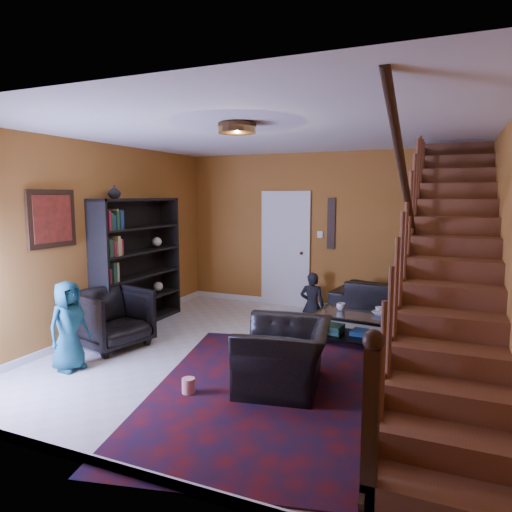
{
  "coord_description": "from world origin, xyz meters",
  "views": [
    {
      "loc": [
        2.11,
        -5.21,
        2.05
      ],
      "look_at": [
        -0.3,
        0.4,
        1.23
      ],
      "focal_mm": 32.0,
      "sensor_mm": 36.0,
      "label": 1
    }
  ],
  "objects": [
    {
      "name": "person_adult_b",
      "position": [
        1.5,
        2.35,
        0.11
      ],
      "size": [
        0.55,
        0.43,
        1.12
      ],
      "primitive_type": "imported",
      "rotation": [
        0.0,
        0.0,
        3.15
      ],
      "color": "black",
      "rests_on": "sofa"
    },
    {
      "name": "armchair_left",
      "position": [
        -2.05,
        -0.47,
        0.4
      ],
      "size": [
        1.07,
        1.05,
        0.8
      ],
      "primitive_type": "imported",
      "rotation": [
        0.0,
        0.0,
        1.31
      ],
      "color": "black",
      "rests_on": "floor"
    },
    {
      "name": "coffee_table",
      "position": [
        1.0,
        0.92,
        0.25
      ],
      "size": [
        1.2,
        0.79,
        0.43
      ],
      "rotation": [
        0.0,
        0.0,
        -0.12
      ],
      "color": "black",
      "rests_on": "floor"
    },
    {
      "name": "person_adult_a",
      "position": [
        -0.07,
        2.35,
        0.13
      ],
      "size": [
        0.46,
        0.34,
        1.17
      ],
      "primitive_type": "imported",
      "rotation": [
        0.0,
        0.0,
        3.28
      ],
      "color": "black",
      "rests_on": "sofa"
    },
    {
      "name": "room",
      "position": [
        -1.33,
        1.33,
        0.05
      ],
      "size": [
        5.5,
        5.5,
        5.5
      ],
      "color": "#AC6526",
      "rests_on": "ground"
    },
    {
      "name": "sofa",
      "position": [
        1.5,
        2.3,
        0.34
      ],
      "size": [
        2.4,
        1.17,
        0.68
      ],
      "primitive_type": "imported",
      "rotation": [
        0.0,
        0.0,
        3.02
      ],
      "color": "black",
      "rests_on": "floor"
    },
    {
      "name": "rug",
      "position": [
        0.8,
        -0.85,
        0.01
      ],
      "size": [
        3.87,
        4.2,
        0.02
      ],
      "primitive_type": "cube",
      "rotation": [
        0.0,
        0.0,
        0.22
      ],
      "color": "#450C0E",
      "rests_on": "floor"
    },
    {
      "name": "staircase",
      "position": [
        2.12,
        -0.0,
        1.4
      ],
      "size": [
        0.95,
        5.02,
        3.18
      ],
      "color": "brown",
      "rests_on": "floor"
    },
    {
      "name": "cup_a",
      "position": [
        0.73,
        1.06,
        0.48
      ],
      "size": [
        0.16,
        0.16,
        0.1
      ],
      "primitive_type": "imported",
      "rotation": [
        0.0,
        0.0,
        0.29
      ],
      "color": "#999999",
      "rests_on": "coffee_table"
    },
    {
      "name": "bookshelf",
      "position": [
        -2.4,
        0.6,
        0.96
      ],
      "size": [
        0.35,
        1.8,
        2.0
      ],
      "color": "black",
      "rests_on": "floor"
    },
    {
      "name": "person_child",
      "position": [
        -1.95,
        -1.32,
        0.53
      ],
      "size": [
        0.4,
        0.56,
        1.06
      ],
      "primitive_type": "imported",
      "rotation": [
        0.0,
        0.0,
        1.44
      ],
      "color": "#174D57",
      "rests_on": "armchair_left"
    },
    {
      "name": "popcorn_bucket",
      "position": [
        -0.3,
        -1.36,
        0.1
      ],
      "size": [
        0.17,
        0.17,
        0.16
      ],
      "primitive_type": "cylinder",
      "rotation": [
        0.0,
        0.0,
        -0.26
      ],
      "color": "red",
      "rests_on": "rug"
    },
    {
      "name": "cup_b",
      "position": [
        1.24,
        1.11,
        0.47
      ],
      "size": [
        0.1,
        0.1,
        0.09
      ],
      "primitive_type": "imported",
      "rotation": [
        0.0,
        0.0,
        -0.07
      ],
      "color": "#999999",
      "rests_on": "coffee_table"
    },
    {
      "name": "ceiling_fixture",
      "position": [
        0.0,
        -0.8,
        2.74
      ],
      "size": [
        0.4,
        0.4,
        0.1
      ],
      "primitive_type": "cylinder",
      "color": "#3F2814",
      "rests_on": "room"
    },
    {
      "name": "framed_picture",
      "position": [
        -2.57,
        -0.9,
        1.75
      ],
      "size": [
        0.04,
        0.74,
        0.74
      ],
      "primitive_type": "cube",
      "color": "maroon",
      "rests_on": "room"
    },
    {
      "name": "wall_hanging",
      "position": [
        0.15,
        2.73,
        1.55
      ],
      "size": [
        0.14,
        0.03,
        0.9
      ],
      "primitive_type": "cube",
      "color": "black",
      "rests_on": "room"
    },
    {
      "name": "bowl",
      "position": [
        1.28,
        1.0,
        0.46
      ],
      "size": [
        0.27,
        0.27,
        0.05
      ],
      "primitive_type": "imported",
      "rotation": [
        0.0,
        0.0,
        -0.41
      ],
      "color": "#999999",
      "rests_on": "coffee_table"
    },
    {
      "name": "door",
      "position": [
        -0.7,
        2.73,
        1.02
      ],
      "size": [
        0.82,
        0.05,
        2.05
      ],
      "primitive_type": "cube",
      "color": "silver",
      "rests_on": "floor"
    },
    {
      "name": "armchair_right",
      "position": [
        0.54,
        -0.79,
        0.35
      ],
      "size": [
        1.12,
        1.23,
        0.7
      ],
      "primitive_type": "imported",
      "rotation": [
        0.0,
        0.0,
        -1.39
      ],
      "color": "black",
      "rests_on": "floor"
    },
    {
      "name": "vase",
      "position": [
        -2.41,
        0.1,
        2.1
      ],
      "size": [
        0.18,
        0.18,
        0.19
      ],
      "primitive_type": "imported",
      "color": "#999999",
      "rests_on": "bookshelf"
    },
    {
      "name": "floor",
      "position": [
        0.0,
        0.0,
        0.0
      ],
      "size": [
        5.5,
        5.5,
        0.0
      ],
      "primitive_type": "plane",
      "color": "beige",
      "rests_on": "ground"
    }
  ]
}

